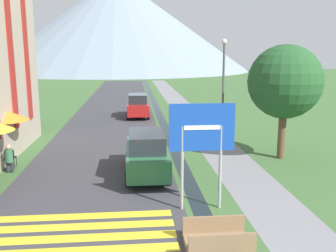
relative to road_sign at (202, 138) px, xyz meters
The scene contains 15 objects.
ground_plane 15.30m from the road_sign, 94.60° to the left, with size 160.00×160.00×0.00m, color #3D6033.
road 25.45m from the road_sign, 98.43° to the left, with size 6.40×60.00×0.01m.
footpath 25.29m from the road_sign, 84.56° to the left, with size 2.20×60.00×0.01m.
drainage_channel 25.17m from the road_sign, 90.03° to the left, with size 0.60×60.00×0.00m.
crosswalk_marking 4.59m from the road_sign, 160.54° to the right, with size 5.44×2.54×0.01m.
mountain_distant 93.66m from the road_sign, 93.63° to the left, with size 69.97×69.97×24.55m.
road_sign is the anchor object (origin of this frame).
footbridge 3.31m from the road_sign, 90.30° to the right, with size 1.70×1.10×0.65m.
parked_car_near 4.22m from the road_sign, 114.01° to the left, with size 1.76×4.42×1.82m.
parked_car_far 17.77m from the road_sign, 95.75° to the left, with size 1.72×3.90×1.82m.
cafe_chair_far_left 9.28m from the road_sign, 146.06° to the left, with size 0.40×0.40×0.85m.
cafe_umbrella_rear_orange 9.96m from the road_sign, 142.42° to the left, with size 2.02×2.02×2.41m.
person_seated_near 8.77m from the road_sign, 149.04° to the left, with size 0.32×0.32×1.22m.
streetlamp 8.49m from the road_sign, 71.96° to the left, with size 0.28×0.28×5.68m.
tree_by_path 7.44m from the road_sign, 48.16° to the left, with size 3.43×3.43×5.38m.
Camera 1 is at (-0.93, -6.38, 5.03)m, focal length 40.00 mm.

